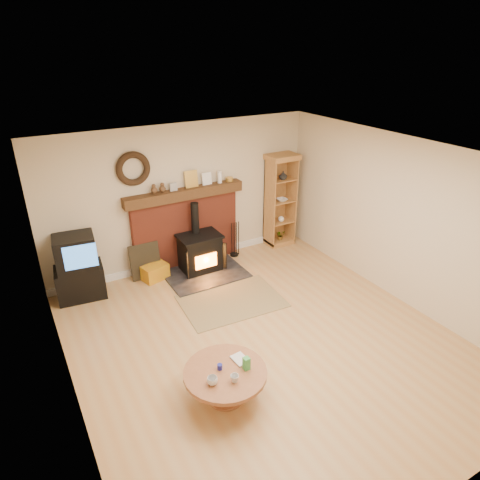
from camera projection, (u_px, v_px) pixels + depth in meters
ground at (264, 341)px, 6.03m from camera, size 5.50×5.50×0.00m
room_shell at (262, 227)px, 5.37m from camera, size 5.02×5.52×2.61m
chimney_breast at (186, 224)px, 7.78m from camera, size 2.20×0.22×1.78m
wood_stove at (201, 254)px, 7.71m from camera, size 1.40×1.00×1.26m
area_rug at (232, 301)px, 6.93m from camera, size 1.66×1.19×0.01m
tv_unit at (78, 268)px, 6.86m from camera, size 0.80×0.60×1.09m
curio_cabinet at (280, 200)px, 8.53m from camera, size 0.60×0.43×1.87m
firelog_box at (155, 272)px, 7.53m from camera, size 0.49×0.37×0.27m
leaning_painting at (145, 261)px, 7.51m from camera, size 0.53×0.14×0.64m
fire_tools at (235, 248)px, 8.34m from camera, size 0.19×0.16×0.70m
coffee_table at (225, 376)px, 4.93m from camera, size 0.97×0.97×0.57m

